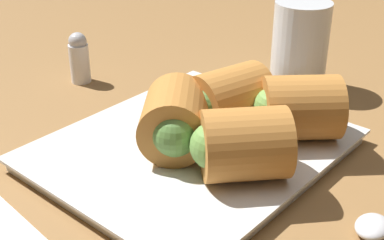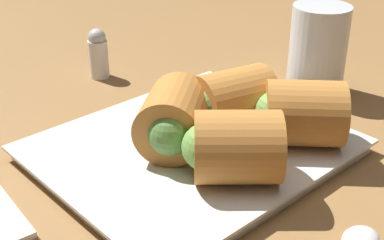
# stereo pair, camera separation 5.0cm
# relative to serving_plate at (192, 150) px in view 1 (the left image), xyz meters

# --- Properties ---
(table_surface) EXTENTS (1.80, 1.40, 0.02)m
(table_surface) POSITION_rel_serving_plate_xyz_m (0.02, -0.01, -0.02)
(table_surface) COLOR olive
(table_surface) RESTS_ON ground
(serving_plate) EXTENTS (0.27, 0.24, 0.01)m
(serving_plate) POSITION_rel_serving_plate_xyz_m (0.00, 0.00, 0.00)
(serving_plate) COLOR silver
(serving_plate) RESTS_ON table_surface
(roll_front_left) EXTENTS (0.09, 0.09, 0.06)m
(roll_front_left) POSITION_rel_serving_plate_xyz_m (0.07, -0.07, 0.04)
(roll_front_left) COLOR #B77533
(roll_front_left) RESTS_ON serving_plate
(roll_front_right) EXTENTS (0.09, 0.09, 0.06)m
(roll_front_right) POSITION_rel_serving_plate_xyz_m (-0.02, 0.00, 0.04)
(roll_front_right) COLOR #B77533
(roll_front_right) RESTS_ON serving_plate
(roll_back_left) EXTENTS (0.09, 0.08, 0.06)m
(roll_back_left) POSITION_rel_serving_plate_xyz_m (0.04, -0.00, 0.04)
(roll_back_left) COLOR #B77533
(roll_back_left) RESTS_ON serving_plate
(roll_back_right) EXTENTS (0.09, 0.09, 0.06)m
(roll_back_right) POSITION_rel_serving_plate_xyz_m (-0.02, -0.07, 0.04)
(roll_back_right) COLOR #B77533
(roll_back_right) RESTS_ON serving_plate
(spoon) EXTENTS (0.20, 0.03, 0.01)m
(spoon) POSITION_rel_serving_plate_xyz_m (0.03, -0.18, -0.00)
(spoon) COLOR silver
(spoon) RESTS_ON table_surface
(drinking_glass) EXTENTS (0.07, 0.07, 0.11)m
(drinking_glass) POSITION_rel_serving_plate_xyz_m (0.21, 0.01, 0.05)
(drinking_glass) COLOR silver
(drinking_glass) RESTS_ON table_surface
(salt_shaker) EXTENTS (0.02, 0.02, 0.06)m
(salt_shaker) POSITION_rel_serving_plate_xyz_m (0.04, 0.22, 0.02)
(salt_shaker) COLOR silver
(salt_shaker) RESTS_ON table_surface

